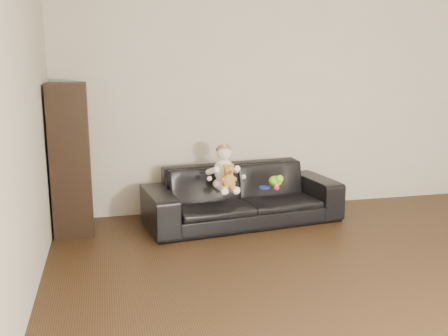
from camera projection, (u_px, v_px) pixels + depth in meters
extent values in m
plane|color=#322111|center=(432.00, 321.00, 3.17)|extent=(5.50, 5.50, 0.00)
plane|color=#B3AA96|center=(286.00, 92.00, 5.52)|extent=(5.00, 0.00, 5.00)
imported|color=black|center=(242.00, 195.00, 5.11)|extent=(2.06, 1.02, 0.58)
cube|color=black|center=(71.00, 159.00, 4.74)|extent=(0.37, 0.50, 1.43)
cube|color=silver|center=(71.00, 125.00, 4.68)|extent=(0.18, 0.25, 0.28)
ellipsoid|color=#F3CECE|center=(224.00, 184.00, 4.94)|extent=(0.25, 0.23, 0.12)
ellipsoid|color=white|center=(224.00, 170.00, 4.93)|extent=(0.22, 0.19, 0.24)
sphere|color=beige|center=(224.00, 152.00, 4.88)|extent=(0.18, 0.18, 0.15)
ellipsoid|color=#8C603F|center=(224.00, 150.00, 4.88)|extent=(0.18, 0.18, 0.11)
cylinder|color=#F3CECE|center=(223.00, 189.00, 4.79)|extent=(0.09, 0.20, 0.07)
cylinder|color=#F3CECE|center=(232.00, 189.00, 4.82)|extent=(0.09, 0.20, 0.07)
sphere|color=white|center=(224.00, 192.00, 4.70)|extent=(0.07, 0.07, 0.06)
sphere|color=white|center=(236.00, 191.00, 4.72)|extent=(0.07, 0.07, 0.06)
cylinder|color=white|center=(213.00, 171.00, 4.85)|extent=(0.08, 0.17, 0.10)
cylinder|color=white|center=(237.00, 169.00, 4.90)|extent=(0.08, 0.17, 0.10)
ellipsoid|color=#A3752E|center=(229.00, 180.00, 4.79)|extent=(0.16, 0.14, 0.15)
sphere|color=#A3752E|center=(229.00, 170.00, 4.75)|extent=(0.12, 0.12, 0.10)
sphere|color=#A3752E|center=(225.00, 166.00, 4.75)|extent=(0.05, 0.05, 0.04)
sphere|color=#A3752E|center=(232.00, 166.00, 4.76)|extent=(0.05, 0.05, 0.04)
sphere|color=#593819|center=(230.00, 172.00, 4.71)|extent=(0.05, 0.05, 0.04)
ellipsoid|color=#81E41A|center=(275.00, 181.00, 5.08)|extent=(0.13, 0.16, 0.11)
sphere|color=red|center=(276.00, 188.00, 4.90)|extent=(0.06, 0.06, 0.06)
cylinder|color=#172CB9|center=(264.00, 187.00, 5.01)|extent=(0.14, 0.14, 0.02)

